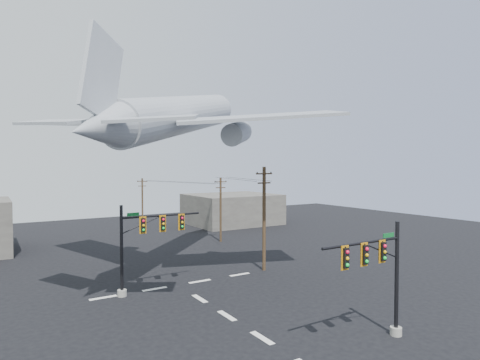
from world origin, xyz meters
TOP-DOWN VIEW (x-y plane):
  - ground at (0.00, 0.00)m, footprint 120.00×120.00m
  - lane_markings at (0.00, 5.33)m, footprint 14.00×21.20m
  - signal_mast_near at (5.33, -3.88)m, footprint 6.19×0.73m
  - signal_mast_far at (-3.09, 11.55)m, footprint 6.76×0.76m
  - utility_pole_a at (8.78, 12.11)m, footprint 1.95×0.35m
  - utility_pole_b at (12.33, 26.73)m, footprint 1.69×0.31m
  - utility_pole_c at (7.76, 44.24)m, footprint 1.59×0.50m
  - power_lines at (10.27, 28.19)m, footprint 6.06×32.14m
  - airliner at (1.83, 15.40)m, footprint 26.09×25.17m
  - building_right at (22.00, 40.00)m, footprint 14.00×12.00m

SIDE VIEW (x-z plane):
  - ground at x=0.00m, z-range 0.00..0.00m
  - lane_markings at x=0.00m, z-range 0.01..0.01m
  - building_right at x=22.00m, z-range 0.00..5.00m
  - signal_mast_near at x=5.33m, z-range 0.42..7.06m
  - signal_mast_far at x=-3.09m, z-range 0.45..7.34m
  - utility_pole_c at x=7.76m, z-range 0.18..8.05m
  - utility_pole_b at x=12.33m, z-range 0.19..8.53m
  - utility_pole_a at x=8.78m, z-range 0.22..9.97m
  - power_lines at x=10.27m, z-range 7.45..8.36m
  - airliner at x=1.83m, z-range 9.97..18.72m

